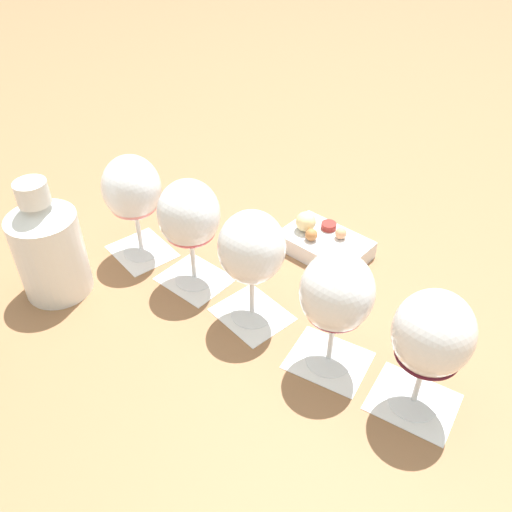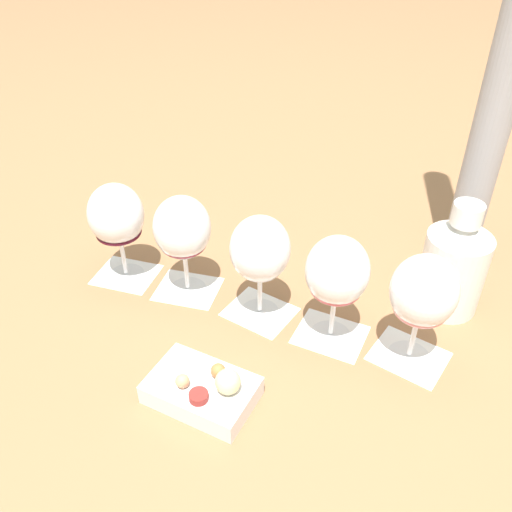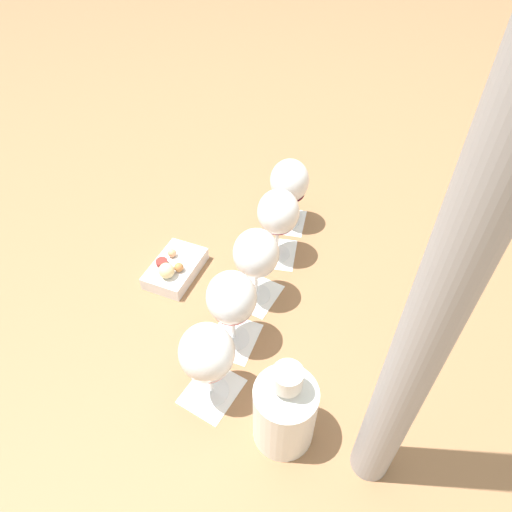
{
  "view_description": "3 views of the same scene",
  "coord_description": "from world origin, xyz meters",
  "px_view_note": "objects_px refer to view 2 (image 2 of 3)",
  "views": [
    {
      "loc": [
        0.25,
        -0.54,
        0.6
      ],
      "look_at": [
        0.0,
        0.0,
        0.12
      ],
      "focal_mm": 38.0,
      "sensor_mm": 36.0,
      "label": 1
    },
    {
      "loc": [
        -0.11,
        0.68,
        0.62
      ],
      "look_at": [
        0.0,
        0.0,
        0.12
      ],
      "focal_mm": 38.0,
      "sensor_mm": 36.0,
      "label": 2
    },
    {
      "loc": [
        -0.67,
        -0.06,
        0.79
      ],
      "look_at": [
        0.0,
        0.0,
        0.12
      ],
      "focal_mm": 32.0,
      "sensor_mm": 36.0,
      "label": 3
    }
  ],
  "objects_px": {
    "wine_glass_3": "(182,232)",
    "wine_glass_1": "(337,275)",
    "wine_glass_2": "(260,255)",
    "wine_glass_4": "(116,218)",
    "snack_dish": "(204,389)",
    "ceramic_vase": "(454,264)",
    "wine_glass_0": "(423,295)"
  },
  "relations": [
    {
      "from": "wine_glass_2",
      "to": "snack_dish",
      "type": "height_order",
      "value": "wine_glass_2"
    },
    {
      "from": "wine_glass_1",
      "to": "wine_glass_2",
      "type": "xyz_separation_m",
      "value": [
        0.12,
        -0.03,
        -0.0
      ]
    },
    {
      "from": "wine_glass_4",
      "to": "wine_glass_1",
      "type": "bearing_deg",
      "value": 165.92
    },
    {
      "from": "wine_glass_4",
      "to": "snack_dish",
      "type": "height_order",
      "value": "wine_glass_4"
    },
    {
      "from": "wine_glass_1",
      "to": "wine_glass_4",
      "type": "relative_size",
      "value": 1.0
    },
    {
      "from": "wine_glass_4",
      "to": "snack_dish",
      "type": "distance_m",
      "value": 0.35
    },
    {
      "from": "wine_glass_1",
      "to": "wine_glass_4",
      "type": "xyz_separation_m",
      "value": [
        0.38,
        -0.1,
        0.0
      ]
    },
    {
      "from": "wine_glass_4",
      "to": "snack_dish",
      "type": "relative_size",
      "value": 1.08
    },
    {
      "from": "wine_glass_3",
      "to": "wine_glass_4",
      "type": "distance_m",
      "value": 0.13
    },
    {
      "from": "wine_glass_1",
      "to": "snack_dish",
      "type": "height_order",
      "value": "wine_glass_1"
    },
    {
      "from": "wine_glass_3",
      "to": "snack_dish",
      "type": "xyz_separation_m",
      "value": [
        -0.09,
        0.23,
        -0.1
      ]
    },
    {
      "from": "wine_glass_0",
      "to": "wine_glass_3",
      "type": "relative_size",
      "value": 1.0
    },
    {
      "from": "wine_glass_0",
      "to": "wine_glass_3",
      "type": "height_order",
      "value": "same"
    },
    {
      "from": "wine_glass_2",
      "to": "wine_glass_3",
      "type": "relative_size",
      "value": 1.0
    },
    {
      "from": "wine_glass_1",
      "to": "wine_glass_2",
      "type": "relative_size",
      "value": 1.0
    },
    {
      "from": "wine_glass_2",
      "to": "wine_glass_3",
      "type": "distance_m",
      "value": 0.14
    },
    {
      "from": "wine_glass_1",
      "to": "wine_glass_3",
      "type": "bearing_deg",
      "value": -16.08
    },
    {
      "from": "snack_dish",
      "to": "ceramic_vase",
      "type": "bearing_deg",
      "value": -143.21
    },
    {
      "from": "wine_glass_0",
      "to": "wine_glass_3",
      "type": "xyz_separation_m",
      "value": [
        0.38,
        -0.1,
        -0.0
      ]
    },
    {
      "from": "wine_glass_1",
      "to": "ceramic_vase",
      "type": "height_order",
      "value": "ceramic_vase"
    },
    {
      "from": "wine_glass_2",
      "to": "snack_dish",
      "type": "relative_size",
      "value": 1.08
    },
    {
      "from": "wine_glass_0",
      "to": "snack_dish",
      "type": "distance_m",
      "value": 0.34
    },
    {
      "from": "wine_glass_1",
      "to": "snack_dish",
      "type": "xyz_separation_m",
      "value": [
        0.17,
        0.16,
        -0.1
      ]
    },
    {
      "from": "ceramic_vase",
      "to": "wine_glass_0",
      "type": "bearing_deg",
      "value": 63.92
    },
    {
      "from": "ceramic_vase",
      "to": "snack_dish",
      "type": "relative_size",
      "value": 1.17
    },
    {
      "from": "wine_glass_3",
      "to": "ceramic_vase",
      "type": "relative_size",
      "value": 0.93
    },
    {
      "from": "wine_glass_3",
      "to": "wine_glass_1",
      "type": "bearing_deg",
      "value": 163.92
    },
    {
      "from": "wine_glass_4",
      "to": "ceramic_vase",
      "type": "height_order",
      "value": "ceramic_vase"
    },
    {
      "from": "wine_glass_4",
      "to": "ceramic_vase",
      "type": "relative_size",
      "value": 0.93
    },
    {
      "from": "wine_glass_0",
      "to": "wine_glass_2",
      "type": "bearing_deg",
      "value": -13.44
    },
    {
      "from": "snack_dish",
      "to": "wine_glass_1",
      "type": "bearing_deg",
      "value": -136.91
    },
    {
      "from": "wine_glass_0",
      "to": "snack_dish",
      "type": "bearing_deg",
      "value": 24.31
    }
  ]
}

